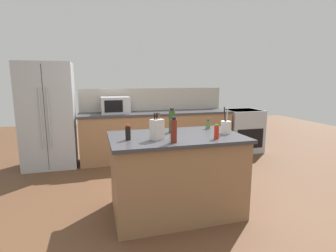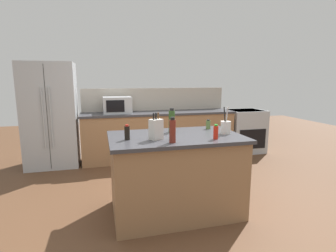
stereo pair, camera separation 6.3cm
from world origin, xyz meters
name	(u,v)px [view 1 (the left image)]	position (x,y,z in m)	size (l,w,h in m)	color
ground_plane	(176,211)	(0.00, 0.00, 0.00)	(14.00, 14.00, 0.00)	brown
back_counter_run	(157,135)	(0.30, 2.20, 0.47)	(3.02, 0.66, 0.94)	#936B47
wall_backsplash	(154,99)	(0.30, 2.52, 1.17)	(2.98, 0.03, 0.46)	#B2A899
kitchen_island	(176,174)	(0.00, 0.00, 0.47)	(1.52, 0.95, 0.94)	#936B47
refrigerator	(49,115)	(-1.70, 2.25, 0.94)	(0.90, 0.75, 1.87)	#ADB2B7
range_oven	(242,130)	(2.23, 2.20, 0.47)	(0.76, 0.65, 0.92)	#ADB2B7
microwave	(115,105)	(-0.51, 2.20, 1.10)	(0.53, 0.39, 0.31)	#ADB2B7
knife_block	(157,129)	(-0.26, -0.14, 1.05)	(0.16, 0.15, 0.29)	beige
utensil_crock	(226,127)	(0.60, -0.05, 1.02)	(0.12, 0.12, 0.32)	beige
olive_oil_bottle	(172,121)	(0.01, 0.21, 1.08)	(0.08, 0.08, 0.29)	#2D4C1E
soy_sauce_bottle	(128,133)	(-0.56, -0.08, 1.02)	(0.06, 0.06, 0.16)	black
vinegar_bottle	(174,131)	(-0.13, -0.33, 1.06)	(0.07, 0.07, 0.26)	maroon
hot_sauce_bottle	(217,132)	(0.37, -0.29, 1.02)	(0.05, 0.05, 0.16)	red
spice_jar_oregano	(208,124)	(0.53, 0.29, 1.00)	(0.06, 0.06, 0.12)	#567038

